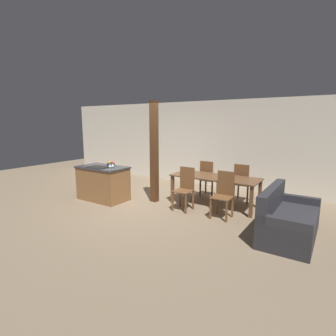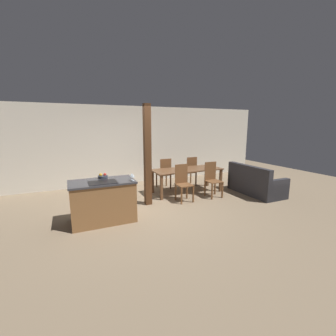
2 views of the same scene
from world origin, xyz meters
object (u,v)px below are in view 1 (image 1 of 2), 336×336
wine_glass_near (110,166)px  dining_chair_far_right (242,182)px  dining_chair_near_right (223,194)px  kitchen_island (103,183)px  dining_table (215,180)px  timber_post (154,152)px  wine_glass_middle (113,165)px  couch (287,221)px  dining_chair_far_left (208,178)px  fruit_bowl (111,164)px  dining_chair_near_left (185,188)px

wine_glass_near → dining_chair_far_right: (2.56, 2.09, -0.49)m
dining_chair_near_right → kitchen_island: bearing=-171.0°
dining_table → timber_post: bearing=-160.1°
wine_glass_middle → dining_chair_near_right: bearing=15.5°
kitchen_island → couch: bearing=2.3°
dining_chair_far_left → timber_post: timber_post is taller
fruit_bowl → dining_chair_near_left: 2.20m
wine_glass_near → dining_chair_near_right: (2.56, 0.80, -0.49)m
kitchen_island → dining_chair_near_left: size_ratio=1.34×
kitchen_island → couch: size_ratio=0.82×
dining_chair_far_right → fruit_bowl: bearing=26.5°
wine_glass_middle → dining_chair_far_left: 2.61m
wine_glass_middle → dining_chair_far_right: 3.29m
couch → wine_glass_middle: bearing=95.8°
couch → timber_post: bearing=82.4°
fruit_bowl → wine_glass_middle: size_ratio=1.41×
fruit_bowl → dining_chair_far_right: (3.10, 1.54, -0.42)m
dining_chair_near_right → timber_post: size_ratio=0.39×
fruit_bowl → dining_chair_far_left: bearing=35.8°
kitchen_island → wine_glass_middle: (0.59, -0.21, 0.56)m
dining_table → dining_chair_near_left: bearing=-126.5°
couch → dining_chair_far_left: bearing=55.0°
wine_glass_middle → timber_post: 1.08m
wine_glass_middle → couch: size_ratio=0.09×
dining_chair_far_left → wine_glass_middle: bearing=51.2°
dining_chair_near_left → wine_glass_middle: bearing=-156.2°
kitchen_island → wine_glass_near: (0.59, -0.30, 0.56)m
kitchen_island → dining_table: bearing=23.2°
fruit_bowl → timber_post: 1.28m
timber_post → dining_table: bearing=19.9°
dining_chair_near_right → couch: dining_chair_near_right is taller
dining_chair_far_left → couch: bearing=144.9°
wine_glass_middle → dining_chair_far_right: (2.56, 2.00, -0.49)m
kitchen_island → couch: (4.49, 0.18, -0.15)m
dining_table → timber_post: (-1.45, -0.52, 0.64)m
dining_table → timber_post: size_ratio=0.83×
wine_glass_middle → dining_table: (2.09, 1.35, -0.37)m
dining_chair_far_right → timber_post: (-1.92, -1.17, 0.76)m
wine_glass_middle → dining_chair_far_left: (1.61, 2.00, -0.49)m
wine_glass_middle → timber_post: bearing=52.3°
kitchen_island → wine_glass_near: size_ratio=9.02×
dining_chair_near_left → dining_chair_far_right: size_ratio=1.00×
dining_chair_near_right → couch: size_ratio=0.61×
dining_chair_far_right → couch: bearing=129.7°
dining_chair_near_left → dining_chair_near_right: size_ratio=1.00×
dining_chair_far_left → couch: (2.29, -1.61, -0.22)m
wine_glass_near → couch: bearing=7.0°
wine_glass_near → dining_chair_near_right: wine_glass_near is taller
fruit_bowl → dining_chair_far_left: (2.14, 1.54, -0.42)m
wine_glass_near → couch: size_ratio=0.09×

